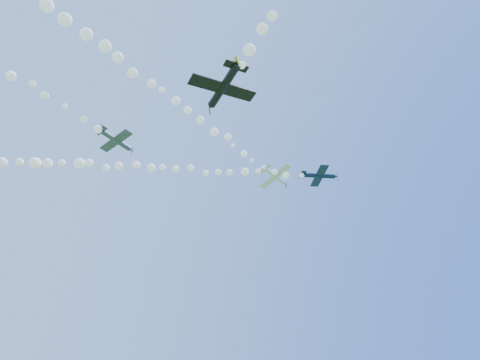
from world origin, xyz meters
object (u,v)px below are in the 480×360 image
plane_white (275,176)px  plane_navy (319,176)px  plane_grey (116,140)px  plane_black (223,87)px

plane_white → plane_navy: (2.25, -10.36, -6.58)m
plane_navy → plane_grey: plane_navy is taller
plane_navy → plane_grey: size_ratio=1.10×
plane_white → plane_grey: plane_white is taller
plane_grey → plane_black: bearing=-91.9°
plane_black → plane_navy: bearing=-58.9°
plane_white → plane_black: 39.93m
plane_white → plane_navy: bearing=-97.1°
plane_grey → plane_white: bearing=-11.9°
plane_grey → plane_black: size_ratio=0.86×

